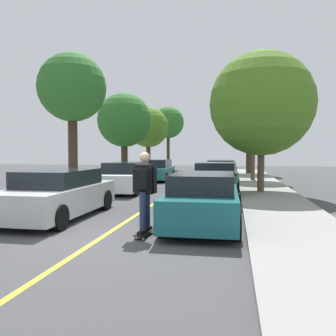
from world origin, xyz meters
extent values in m
plane|color=#424244|center=(0.00, 0.00, 0.00)|extent=(80.00, 80.00, 0.00)
cube|color=gray|center=(4.36, 0.00, 0.07)|extent=(2.41, 56.00, 0.14)
cube|color=gold|center=(0.00, 4.00, 0.00)|extent=(0.12, 39.20, 0.01)
cube|color=#B7B7BC|center=(-2.11, 1.88, 0.55)|extent=(1.85, 4.50, 0.74)
cube|color=black|center=(-2.11, 1.96, 1.15)|extent=(1.63, 2.54, 0.46)
cylinder|color=black|center=(-1.25, 0.34, 0.32)|extent=(0.22, 0.64, 0.64)
cylinder|color=black|center=(-1.26, 3.44, 0.32)|extent=(0.22, 0.64, 0.64)
cylinder|color=black|center=(-2.97, 3.43, 0.32)|extent=(0.22, 0.64, 0.64)
cube|color=white|center=(-2.11, 8.31, 0.55)|extent=(1.89, 4.45, 0.74)
cube|color=black|center=(-2.11, 8.35, 1.17)|extent=(1.62, 2.69, 0.49)
cylinder|color=black|center=(-1.25, 6.84, 0.32)|extent=(0.24, 0.65, 0.64)
cylinder|color=black|center=(-2.88, 6.79, 0.32)|extent=(0.24, 0.65, 0.64)
cylinder|color=black|center=(-1.34, 9.84, 0.32)|extent=(0.24, 0.65, 0.64)
cylinder|color=black|center=(-2.97, 9.79, 0.32)|extent=(0.24, 0.65, 0.64)
cube|color=#196066|center=(-2.11, 15.03, 0.52)|extent=(1.82, 4.36, 0.68)
cube|color=black|center=(-2.11, 15.10, 1.12)|extent=(1.57, 2.60, 0.52)
cylinder|color=black|center=(-1.28, 13.59, 0.32)|extent=(0.24, 0.65, 0.64)
cylinder|color=black|center=(-2.87, 13.56, 0.32)|extent=(0.24, 0.65, 0.64)
cylinder|color=black|center=(-1.35, 16.51, 0.32)|extent=(0.24, 0.65, 0.64)
cylinder|color=black|center=(-2.94, 16.47, 0.32)|extent=(0.24, 0.65, 0.64)
cube|color=#196066|center=(2.11, 1.60, 0.54)|extent=(1.79, 4.16, 0.72)
cube|color=black|center=(2.11, 1.49, 1.13)|extent=(1.56, 2.43, 0.46)
cylinder|color=black|center=(1.28, 2.95, 0.32)|extent=(0.23, 0.64, 0.64)
cylinder|color=black|center=(2.89, 2.98, 0.32)|extent=(0.23, 0.64, 0.64)
cylinder|color=black|center=(1.32, 0.22, 0.32)|extent=(0.23, 0.64, 0.64)
cylinder|color=black|center=(2.93, 0.24, 0.32)|extent=(0.23, 0.64, 0.64)
cube|color=#1E5B33|center=(2.11, 8.28, 0.54)|extent=(2.01, 4.15, 0.73)
cube|color=black|center=(2.11, 8.34, 1.17)|extent=(1.72, 2.37, 0.51)
cylinder|color=black|center=(1.27, 9.65, 0.32)|extent=(0.24, 0.65, 0.64)
cylinder|color=black|center=(3.03, 9.59, 0.32)|extent=(0.24, 0.65, 0.64)
cylinder|color=black|center=(1.19, 6.96, 0.32)|extent=(0.24, 0.65, 0.64)
cylinder|color=black|center=(2.95, 6.90, 0.32)|extent=(0.24, 0.65, 0.64)
cube|color=navy|center=(2.11, 15.24, 0.54)|extent=(1.92, 4.51, 0.73)
cube|color=black|center=(2.11, 15.07, 1.14)|extent=(1.66, 2.65, 0.46)
cylinder|color=black|center=(1.31, 16.80, 0.32)|extent=(0.24, 0.65, 0.64)
cylinder|color=black|center=(2.99, 16.76, 0.32)|extent=(0.24, 0.65, 0.64)
cylinder|color=black|center=(1.23, 13.73, 0.32)|extent=(0.24, 0.65, 0.64)
cylinder|color=black|center=(2.91, 13.69, 0.32)|extent=(0.24, 0.65, 0.64)
cylinder|color=#3D2D1E|center=(-4.05, 6.82, 2.07)|extent=(0.40, 0.40, 3.87)
sphere|color=#2D6B28|center=(-4.05, 6.82, 4.69)|extent=(2.95, 2.95, 2.95)
cylinder|color=#3D2D1E|center=(-4.05, 14.04, 1.64)|extent=(0.42, 0.42, 3.00)
sphere|color=#2D6B28|center=(-4.05, 14.04, 3.93)|extent=(3.45, 3.45, 3.45)
cylinder|color=#4C3823|center=(-4.05, 20.36, 1.52)|extent=(0.35, 0.35, 2.77)
sphere|color=#4C7A23|center=(-4.05, 20.36, 3.91)|extent=(3.30, 3.30, 3.30)
cylinder|color=#3D2D1E|center=(-4.05, 29.09, 2.13)|extent=(0.33, 0.33, 3.98)
sphere|color=#2D6B28|center=(-4.05, 29.09, 5.02)|extent=(3.37, 3.37, 3.37)
cylinder|color=brown|center=(4.05, 8.58, 1.56)|extent=(0.30, 0.30, 2.83)
sphere|color=#4C7A23|center=(4.05, 8.58, 4.02)|extent=(4.59, 4.59, 4.59)
cylinder|color=brown|center=(4.05, 15.18, 1.94)|extent=(0.26, 0.26, 3.61)
sphere|color=#3D7F33|center=(4.05, 15.18, 4.73)|extent=(3.49, 3.49, 3.49)
cylinder|color=#3D2D1E|center=(4.05, 21.90, 1.85)|extent=(0.41, 0.41, 3.42)
sphere|color=#3D7F33|center=(4.05, 21.90, 4.71)|extent=(4.20, 4.20, 4.20)
cube|color=black|center=(0.91, 0.21, 0.09)|extent=(0.32, 0.86, 0.02)
cylinder|color=beige|center=(0.86, 0.56, 0.03)|extent=(0.03, 0.06, 0.06)
cylinder|color=beige|center=(1.05, 0.54, 0.03)|extent=(0.03, 0.06, 0.06)
cylinder|color=beige|center=(0.78, -0.11, 0.03)|extent=(0.03, 0.06, 0.06)
cylinder|color=beige|center=(0.97, -0.14, 0.03)|extent=(0.03, 0.06, 0.06)
cube|color=#99999E|center=(0.96, 0.55, 0.07)|extent=(0.10, 0.05, 0.02)
cube|color=#99999E|center=(0.87, -0.12, 0.07)|extent=(0.10, 0.05, 0.02)
cube|color=black|center=(0.94, 0.43, 0.13)|extent=(0.13, 0.27, 0.06)
cube|color=black|center=(0.89, -0.01, 0.13)|extent=(0.13, 0.27, 0.06)
cylinder|color=#283351|center=(0.93, 0.33, 0.59)|extent=(0.17, 0.17, 0.86)
cylinder|color=#283351|center=(0.90, 0.09, 0.59)|extent=(0.17, 0.17, 0.86)
cube|color=black|center=(0.91, 0.21, 1.29)|extent=(0.42, 0.27, 0.65)
sphere|color=tan|center=(0.91, 0.21, 1.78)|extent=(0.23, 0.23, 0.23)
cylinder|color=black|center=(0.67, 0.24, 1.28)|extent=(0.10, 0.10, 0.58)
cylinder|color=black|center=(1.16, 0.18, 1.28)|extent=(0.10, 0.10, 0.58)
cube|color=black|center=(0.89, 0.01, 1.31)|extent=(0.32, 0.22, 0.44)
camera|label=1|loc=(2.88, -7.28, 1.91)|focal=37.00mm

